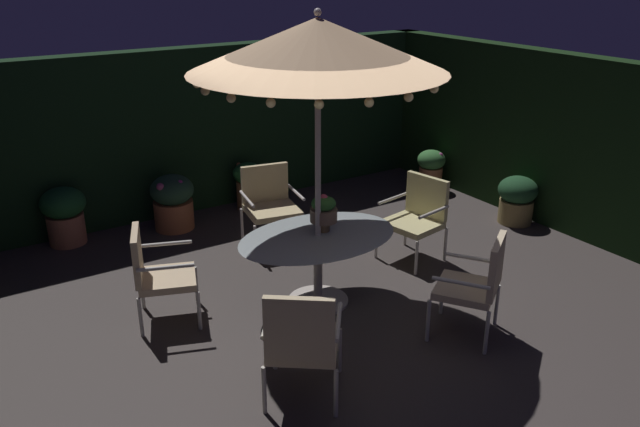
{
  "coord_description": "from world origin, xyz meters",
  "views": [
    {
      "loc": [
        -3.19,
        -4.6,
        3.32
      ],
      "look_at": [
        -0.04,
        0.32,
        1.0
      ],
      "focal_mm": 36.27,
      "sensor_mm": 36.0,
      "label": 1
    }
  ],
  "objects_px": {
    "potted_plant_back_right": "(173,201)",
    "potted_plant_right_far": "(431,168)",
    "patio_chair_north": "(156,270)",
    "potted_plant_left_near": "(248,183)",
    "patio_umbrella": "(318,46)",
    "potted_plant_front_corner": "(517,198)",
    "patio_chair_east": "(478,281)",
    "patio_chair_southeast": "(418,213)",
    "patio_chair_northeast": "(302,339)",
    "patio_dining_table": "(318,249)",
    "potted_plant_back_center": "(64,213)",
    "patio_chair_south": "(269,201)",
    "centerpiece_planter": "(324,210)"
  },
  "relations": [
    {
      "from": "patio_chair_northeast",
      "to": "patio_umbrella",
      "type": "bearing_deg",
      "value": 52.99
    },
    {
      "from": "patio_chair_north",
      "to": "potted_plant_back_right",
      "type": "bearing_deg",
      "value": 65.74
    },
    {
      "from": "patio_dining_table",
      "to": "patio_chair_east",
      "type": "height_order",
      "value": "patio_chair_east"
    },
    {
      "from": "patio_chair_south",
      "to": "potted_plant_front_corner",
      "type": "distance_m",
      "value": 3.31
    },
    {
      "from": "patio_umbrella",
      "to": "potted_plant_back_center",
      "type": "xyz_separation_m",
      "value": [
        -1.83,
        2.93,
        -2.19
      ]
    },
    {
      "from": "centerpiece_planter",
      "to": "patio_chair_north",
      "type": "distance_m",
      "value": 1.72
    },
    {
      "from": "patio_dining_table",
      "to": "potted_plant_right_far",
      "type": "distance_m",
      "value": 3.87
    },
    {
      "from": "patio_chair_east",
      "to": "potted_plant_back_right",
      "type": "height_order",
      "value": "patio_chair_east"
    },
    {
      "from": "patio_chair_south",
      "to": "patio_dining_table",
      "type": "bearing_deg",
      "value": -100.69
    },
    {
      "from": "patio_chair_southeast",
      "to": "patio_chair_south",
      "type": "distance_m",
      "value": 1.79
    },
    {
      "from": "patio_dining_table",
      "to": "potted_plant_left_near",
      "type": "height_order",
      "value": "patio_dining_table"
    },
    {
      "from": "patio_chair_southeast",
      "to": "patio_chair_south",
      "type": "xyz_separation_m",
      "value": [
        -1.27,
        1.27,
        0.01
      ]
    },
    {
      "from": "centerpiece_planter",
      "to": "patio_chair_north",
      "type": "xyz_separation_m",
      "value": [
        -1.6,
        0.48,
        -0.43
      ]
    },
    {
      "from": "patio_umbrella",
      "to": "potted_plant_back_right",
      "type": "height_order",
      "value": "patio_umbrella"
    },
    {
      "from": "patio_chair_northeast",
      "to": "patio_chair_southeast",
      "type": "distance_m",
      "value": 2.97
    },
    {
      "from": "centerpiece_planter",
      "to": "patio_chair_east",
      "type": "distance_m",
      "value": 1.63
    },
    {
      "from": "centerpiece_planter",
      "to": "patio_chair_south",
      "type": "xyz_separation_m",
      "value": [
        0.19,
        1.5,
        -0.41
      ]
    },
    {
      "from": "patio_dining_table",
      "to": "patio_umbrella",
      "type": "distance_m",
      "value": 1.99
    },
    {
      "from": "patio_chair_southeast",
      "to": "potted_plant_back_center",
      "type": "height_order",
      "value": "patio_chair_southeast"
    },
    {
      "from": "patio_chair_north",
      "to": "potted_plant_left_near",
      "type": "bearing_deg",
      "value": 46.8
    },
    {
      "from": "patio_chair_east",
      "to": "patio_chair_southeast",
      "type": "bearing_deg",
      "value": 67.29
    },
    {
      "from": "patio_dining_table",
      "to": "patio_chair_southeast",
      "type": "relative_size",
      "value": 1.73
    },
    {
      "from": "patio_umbrella",
      "to": "patio_chair_north",
      "type": "bearing_deg",
      "value": 160.16
    },
    {
      "from": "patio_chair_northeast",
      "to": "patio_chair_east",
      "type": "distance_m",
      "value": 1.85
    },
    {
      "from": "patio_chair_east",
      "to": "potted_plant_back_right",
      "type": "xyz_separation_m",
      "value": [
        -1.42,
        3.99,
        -0.19
      ]
    },
    {
      "from": "centerpiece_planter",
      "to": "potted_plant_back_right",
      "type": "distance_m",
      "value": 2.75
    },
    {
      "from": "patio_chair_northeast",
      "to": "potted_plant_left_near",
      "type": "distance_m",
      "value": 4.37
    },
    {
      "from": "potted_plant_back_right",
      "to": "patio_chair_east",
      "type": "bearing_deg",
      "value": -70.37
    },
    {
      "from": "potted_plant_right_far",
      "to": "patio_dining_table",
      "type": "bearing_deg",
      "value": -148.82
    },
    {
      "from": "patio_dining_table",
      "to": "centerpiece_planter",
      "type": "relative_size",
      "value": 4.26
    },
    {
      "from": "potted_plant_right_far",
      "to": "patio_umbrella",
      "type": "bearing_deg",
      "value": -148.82
    },
    {
      "from": "potted_plant_back_center",
      "to": "potted_plant_back_right",
      "type": "distance_m",
      "value": 1.32
    },
    {
      "from": "patio_dining_table",
      "to": "potted_plant_back_center",
      "type": "xyz_separation_m",
      "value": [
        -1.83,
        2.93,
        -0.2
      ]
    },
    {
      "from": "patio_chair_southeast",
      "to": "potted_plant_left_near",
      "type": "relative_size",
      "value": 1.45
    },
    {
      "from": "patio_dining_table",
      "to": "patio_chair_northeast",
      "type": "xyz_separation_m",
      "value": [
        -0.96,
        -1.28,
        -0.02
      ]
    },
    {
      "from": "patio_dining_table",
      "to": "patio_chair_north",
      "type": "relative_size",
      "value": 1.75
    },
    {
      "from": "patio_chair_northeast",
      "to": "potted_plant_back_right",
      "type": "xyz_separation_m",
      "value": [
        0.43,
        3.95,
        -0.19
      ]
    },
    {
      "from": "patio_dining_table",
      "to": "centerpiece_planter",
      "type": "xyz_separation_m",
      "value": [
        0.1,
        0.06,
        0.38
      ]
    },
    {
      "from": "patio_umbrella",
      "to": "potted_plant_back_right",
      "type": "distance_m",
      "value": 3.5
    },
    {
      "from": "potted_plant_front_corner",
      "to": "potted_plant_back_right",
      "type": "height_order",
      "value": "potted_plant_back_right"
    },
    {
      "from": "patio_chair_northeast",
      "to": "potted_plant_right_far",
      "type": "distance_m",
      "value": 5.38
    },
    {
      "from": "potted_plant_back_right",
      "to": "potted_plant_right_far",
      "type": "bearing_deg",
      "value": -9.89
    },
    {
      "from": "patio_dining_table",
      "to": "patio_chair_southeast",
      "type": "distance_m",
      "value": 1.59
    },
    {
      "from": "patio_chair_northeast",
      "to": "potted_plant_right_far",
      "type": "bearing_deg",
      "value": 37.51
    },
    {
      "from": "patio_chair_south",
      "to": "potted_plant_back_center",
      "type": "xyz_separation_m",
      "value": [
        -2.12,
        1.37,
        -0.16
      ]
    },
    {
      "from": "patio_chair_southeast",
      "to": "patio_chair_northeast",
      "type": "bearing_deg",
      "value": -148.16
    },
    {
      "from": "patio_chair_south",
      "to": "potted_plant_left_near",
      "type": "bearing_deg",
      "value": 75.19
    },
    {
      "from": "potted_plant_front_corner",
      "to": "potted_plant_back_center",
      "type": "distance_m",
      "value": 5.8
    },
    {
      "from": "potted_plant_back_center",
      "to": "potted_plant_left_near",
      "type": "height_order",
      "value": "potted_plant_back_center"
    },
    {
      "from": "patio_chair_north",
      "to": "patio_chair_southeast",
      "type": "bearing_deg",
      "value": -4.63
    }
  ]
}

